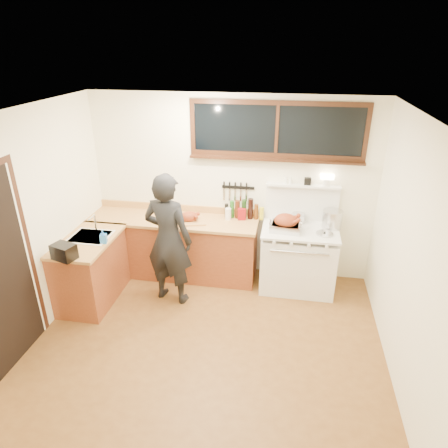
% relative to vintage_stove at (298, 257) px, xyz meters
% --- Properties ---
extents(ground_plane, '(4.00, 3.50, 0.02)m').
position_rel_vintage_stove_xyz_m(ground_plane, '(-1.00, -1.41, -0.48)').
color(ground_plane, brown).
extents(room_shell, '(4.10, 3.60, 2.65)m').
position_rel_vintage_stove_xyz_m(room_shell, '(-1.00, -1.41, 1.18)').
color(room_shell, white).
rests_on(room_shell, ground).
extents(counter_back, '(2.44, 0.64, 1.00)m').
position_rel_vintage_stove_xyz_m(counter_back, '(-1.80, 0.04, -0.01)').
color(counter_back, brown).
rests_on(counter_back, ground).
extents(counter_left, '(0.64, 1.09, 0.90)m').
position_rel_vintage_stove_xyz_m(counter_left, '(-2.70, -0.79, -0.02)').
color(counter_left, brown).
rests_on(counter_left, ground).
extents(sink_unit, '(0.50, 0.45, 0.37)m').
position_rel_vintage_stove_xyz_m(sink_unit, '(-2.68, -0.71, 0.38)').
color(sink_unit, white).
rests_on(sink_unit, counter_left).
extents(vintage_stove, '(1.02, 0.74, 1.59)m').
position_rel_vintage_stove_xyz_m(vintage_stove, '(0.00, 0.00, 0.00)').
color(vintage_stove, white).
rests_on(vintage_stove, ground).
extents(back_window, '(2.32, 0.13, 0.77)m').
position_rel_vintage_stove_xyz_m(back_window, '(-0.40, 0.31, 1.60)').
color(back_window, black).
rests_on(back_window, room_shell).
extents(left_doorway, '(0.02, 1.04, 2.17)m').
position_rel_vintage_stove_xyz_m(left_doorway, '(-2.99, -1.96, 0.62)').
color(left_doorway, black).
rests_on(left_doorway, ground).
extents(knife_strip, '(0.46, 0.03, 0.28)m').
position_rel_vintage_stove_xyz_m(knife_strip, '(-0.92, 0.32, 0.84)').
color(knife_strip, black).
rests_on(knife_strip, room_shell).
extents(man, '(0.72, 0.54, 1.78)m').
position_rel_vintage_stove_xyz_m(man, '(-1.67, -0.60, 0.42)').
color(man, black).
rests_on(man, ground).
extents(soap_bottle, '(0.09, 0.09, 0.17)m').
position_rel_vintage_stove_xyz_m(soap_bottle, '(-2.43, -0.84, 0.52)').
color(soap_bottle, blue).
rests_on(soap_bottle, counter_left).
extents(toaster, '(0.31, 0.25, 0.18)m').
position_rel_vintage_stove_xyz_m(toaster, '(-2.70, -1.29, 0.52)').
color(toaster, black).
rests_on(toaster, counter_left).
extents(cutting_board, '(0.52, 0.45, 0.15)m').
position_rel_vintage_stove_xyz_m(cutting_board, '(-1.53, -0.02, 0.49)').
color(cutting_board, tan).
rests_on(cutting_board, counter_back).
extents(roast_turkey, '(0.43, 0.33, 0.24)m').
position_rel_vintage_stove_xyz_m(roast_turkey, '(-0.20, -0.09, 0.53)').
color(roast_turkey, silver).
rests_on(roast_turkey, vintage_stove).
extents(stockpot, '(0.34, 0.34, 0.25)m').
position_rel_vintage_stove_xyz_m(stockpot, '(0.41, 0.12, 0.56)').
color(stockpot, silver).
rests_on(stockpot, vintage_stove).
extents(saucepan, '(0.22, 0.32, 0.14)m').
position_rel_vintage_stove_xyz_m(saucepan, '(-0.03, 0.20, 0.50)').
color(saucepan, silver).
rests_on(saucepan, vintage_stove).
extents(pot_lid, '(0.29, 0.29, 0.04)m').
position_rel_vintage_stove_xyz_m(pot_lid, '(0.31, -0.12, 0.44)').
color(pot_lid, silver).
rests_on(pot_lid, vintage_stove).
extents(coffee_tin, '(0.12, 0.11, 0.16)m').
position_rel_vintage_stove_xyz_m(coffee_tin, '(-0.82, 0.17, 0.51)').
color(coffee_tin, maroon).
rests_on(coffee_tin, counter_back).
extents(pitcher, '(0.11, 0.11, 0.16)m').
position_rel_vintage_stove_xyz_m(pitcher, '(-1.01, 0.14, 0.51)').
color(pitcher, white).
rests_on(pitcher, counter_back).
extents(bottle_cluster, '(0.56, 0.07, 0.30)m').
position_rel_vintage_stove_xyz_m(bottle_cluster, '(-0.79, 0.22, 0.56)').
color(bottle_cluster, black).
rests_on(bottle_cluster, counter_back).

